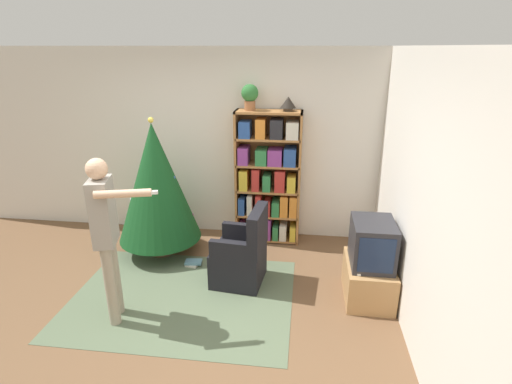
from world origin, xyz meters
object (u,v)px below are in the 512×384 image
object	(u,v)px
standing_person	(106,228)
potted_plant	(250,95)
armchair	(242,256)
table_lamp	(288,103)
television	(372,243)
christmas_tree	(156,183)
bookshelf	(269,180)

from	to	relation	value
standing_person	potted_plant	xyz separation A→B (m)	(1.09, 1.95, 1.01)
armchair	table_lamp	bearing A→B (deg)	164.90
standing_person	potted_plant	distance (m)	2.46
television	standing_person	bearing A→B (deg)	-165.24
table_lamp	armchair	bearing A→B (deg)	-110.84
christmas_tree	armchair	size ratio (longest dim) A/B	1.96
potted_plant	table_lamp	size ratio (longest dim) A/B	1.64
television	standing_person	world-z (taller)	standing_person
christmas_tree	standing_person	distance (m)	1.39
television	armchair	xyz separation A→B (m)	(-1.41, 0.14, -0.34)
television	armchair	distance (m)	1.46
potted_plant	table_lamp	world-z (taller)	potted_plant
standing_person	table_lamp	bearing A→B (deg)	126.27
potted_plant	bookshelf	bearing A→B (deg)	-2.50
television	armchair	size ratio (longest dim) A/B	0.60
armchair	potted_plant	world-z (taller)	potted_plant
bookshelf	table_lamp	world-z (taller)	table_lamp
christmas_tree	standing_person	xyz separation A→B (m)	(0.03, -1.39, 0.02)
christmas_tree	armchair	world-z (taller)	christmas_tree
armchair	table_lamp	world-z (taller)	table_lamp
bookshelf	table_lamp	size ratio (longest dim) A/B	9.09
bookshelf	standing_person	distance (m)	2.37
bookshelf	television	world-z (taller)	bookshelf
armchair	potted_plant	size ratio (longest dim) A/B	2.80
potted_plant	table_lamp	bearing A→B (deg)	0.00
christmas_tree	television	bearing A→B (deg)	-15.44
table_lamp	standing_person	bearing A→B (deg)	-128.91
television	potted_plant	bearing A→B (deg)	138.86
armchair	christmas_tree	bearing A→B (deg)	-110.12
armchair	standing_person	size ratio (longest dim) A/B	0.55
television	table_lamp	bearing A→B (deg)	127.32
christmas_tree	standing_person	world-z (taller)	christmas_tree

